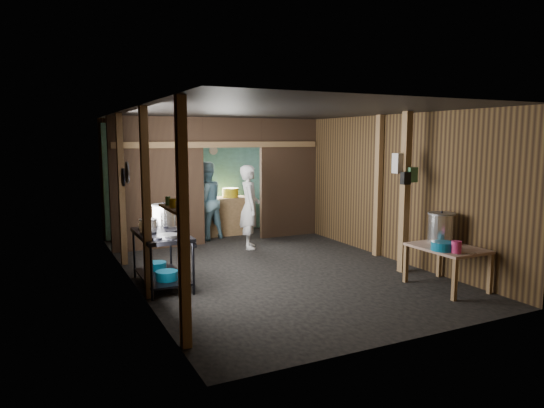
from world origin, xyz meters
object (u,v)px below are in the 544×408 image
stock_pot (441,228)px  pink_bucket (456,247)px  prep_table (446,267)px  stove_pot_large (164,216)px  yellow_tub (230,193)px  cook (250,207)px  gas_range (162,259)px

stock_pot → pink_bucket: size_ratio=2.88×
prep_table → stock_pot: bearing=63.9°
stove_pot_large → yellow_tub: stove_pot_large is taller
stock_pot → cook: bearing=115.8°
prep_table → stove_pot_large: bearing=145.4°
stock_pot → yellow_tub: stock_pot is taller
yellow_tub → cook: (-0.18, -1.52, -0.12)m
stock_pot → stove_pot_large: bearing=149.4°
gas_range → pink_bucket: size_ratio=8.23×
cook → stove_pot_large: bearing=140.1°
stove_pot_large → stock_pot: stove_pot_large is taller
prep_table → pink_bucket: 0.54m
gas_range → prep_table: (3.71, -1.93, -0.09)m
gas_range → yellow_tub: size_ratio=3.65×
gas_range → cook: cook is taller
stove_pot_large → cook: size_ratio=0.23×
stove_pot_large → yellow_tub: bearing=51.7°
cook → yellow_tub: bearing=11.4°
pink_bucket → yellow_tub: yellow_tub is taller
prep_table → yellow_tub: yellow_tub is taller
prep_table → yellow_tub: bearing=104.5°
stock_pot → cook: 3.81m
gas_range → pink_bucket: 4.20m
prep_table → pink_bucket: bearing=-118.3°
stock_pot → prep_table: bearing=-116.1°
stock_pot → yellow_tub: (-1.48, 4.95, 0.12)m
stove_pot_large → yellow_tub: size_ratio=1.01×
gas_range → yellow_tub: bearing=54.3°
gas_range → stove_pot_large: stove_pot_large is taller
gas_range → stock_pot: stock_pot is taller
pink_bucket → prep_table: bearing=61.7°
gas_range → yellow_tub: 4.09m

